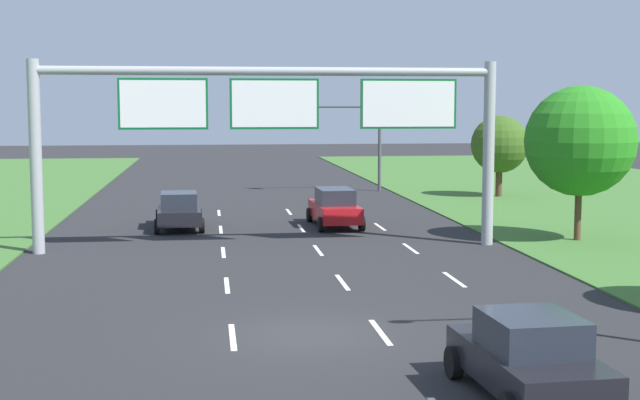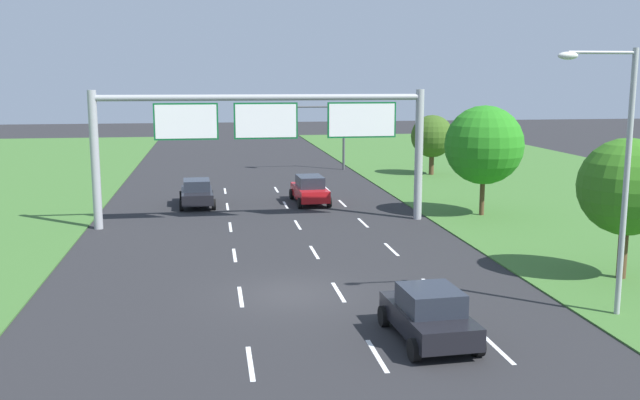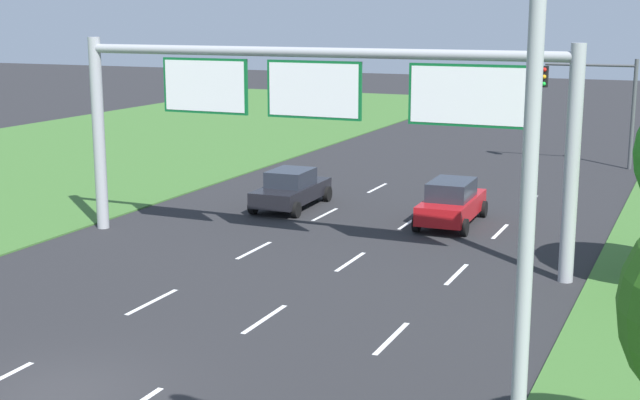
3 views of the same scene
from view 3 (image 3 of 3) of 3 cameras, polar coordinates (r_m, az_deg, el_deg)
The scene contains 9 objects.
ground_plane at distance 19.75m, azimuth -16.43°, elevation -11.94°, with size 200.00×200.00×0.00m, color #262628.
lane_dashes_inner_left at distance 22.93m, azimuth -14.97°, elevation -8.47°, with size 0.14×44.40×0.01m.
lane_dashes_inner_right at distance 21.02m, azimuth -7.37°, elevation -10.04°, with size 0.14×44.40×0.01m.
lane_dashes_slip at distance 19.55m, azimuth 1.64°, elevation -11.66°, with size 0.14×44.40×0.01m.
car_lead_silver at distance 33.89m, azimuth 8.42°, elevation -0.14°, with size 2.12×4.48×1.70m.
car_mid_lane at distance 36.49m, azimuth -1.85°, elevation 0.73°, with size 2.21×4.54×1.58m.
sign_gantry at distance 28.86m, azimuth -0.29°, elevation 6.16°, with size 17.24×0.44×7.00m.
traffic_light_mast at distance 48.10m, azimuth 17.17°, elevation 6.60°, with size 4.76×0.49×5.60m.
street_lamp at distance 10.35m, azimuth 10.93°, elevation -3.61°, with size 2.61×0.32×8.50m.
Camera 3 is at (11.99, -13.62, 7.79)m, focal length 50.00 mm.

